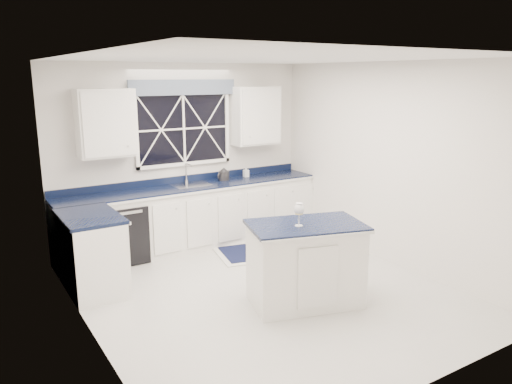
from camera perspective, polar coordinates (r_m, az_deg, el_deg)
ground at (r=6.06m, az=1.04°, el=-11.35°), size 4.50×4.50×0.00m
back_wall at (r=7.59m, az=-8.30°, el=4.20°), size 4.00×0.10×2.70m
base_cabinets at (r=7.24m, az=-8.95°, el=-3.57°), size 3.99×1.60×0.90m
countertop at (r=7.40m, az=-7.24°, el=0.61°), size 3.98×0.64×0.04m
dishwasher at (r=7.15m, az=-15.14°, el=-4.42°), size 0.60×0.58×0.82m
window at (r=7.49m, az=-8.27°, el=7.78°), size 1.65×0.09×1.26m
upper_cabinets at (r=7.37m, az=-7.89°, el=8.25°), size 3.10×0.34×0.90m
faucet at (r=7.54m, az=-7.91°, el=2.20°), size 0.05×0.20×0.30m
island at (r=5.65m, az=5.65°, el=-8.13°), size 1.41×1.08×0.93m
rug at (r=7.37m, az=1.08°, el=-6.70°), size 1.57×1.14×0.02m
kettle at (r=7.71m, az=-3.70°, el=2.03°), size 0.26×0.21×0.20m
wine_glass at (r=5.37m, az=4.94°, el=-2.09°), size 0.11×0.11×0.26m
soap_bottle at (r=7.94m, az=-1.15°, el=2.34°), size 0.08×0.08×0.17m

